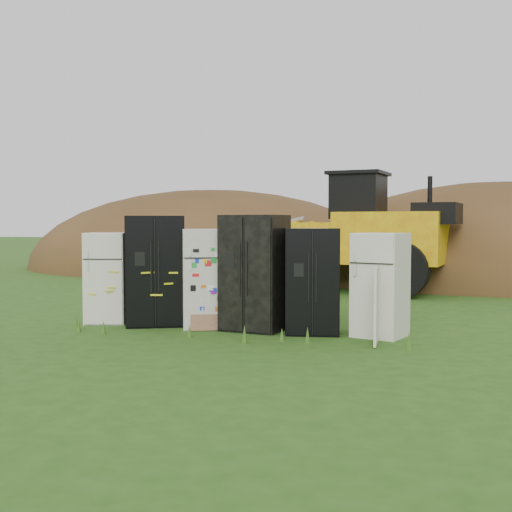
{
  "coord_description": "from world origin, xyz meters",
  "views": [
    {
      "loc": [
        3.43,
        -10.49,
        1.85
      ],
      "look_at": [
        -0.27,
        2.0,
        1.17
      ],
      "focal_mm": 45.0,
      "sensor_mm": 36.0,
      "label": 1
    }
  ],
  "objects": [
    {
      "name": "ground",
      "position": [
        0.0,
        0.0,
        0.0
      ],
      "size": [
        120.0,
        120.0,
        0.0
      ],
      "primitive_type": "plane",
      "color": "#244E14",
      "rests_on": "ground"
    },
    {
      "name": "fridge_leftmost",
      "position": [
        -2.55,
        0.04,
        0.83
      ],
      "size": [
        0.9,
        0.88,
        1.66
      ],
      "primitive_type": null,
      "rotation": [
        0.0,
        0.0,
        0.29
      ],
      "color": "silver",
      "rests_on": "ground"
    },
    {
      "name": "fridge_black_side",
      "position": [
        -1.58,
        0.04,
        0.98
      ],
      "size": [
        1.27,
        1.16,
        1.97
      ],
      "primitive_type": null,
      "rotation": [
        0.0,
        0.0,
        0.43
      ],
      "color": "black",
      "rests_on": "ground"
    },
    {
      "name": "fridge_sticker",
      "position": [
        -0.62,
        0.02,
        0.87
      ],
      "size": [
        1.0,
        0.97,
        1.74
      ],
      "primitive_type": null,
      "rotation": [
        0.0,
        0.0,
        0.42
      ],
      "color": "silver",
      "rests_on": "ground"
    },
    {
      "name": "fridge_dark_mid",
      "position": [
        0.29,
        0.02,
        0.99
      ],
      "size": [
        1.12,
        0.96,
        1.98
      ],
      "primitive_type": null,
      "rotation": [
        0.0,
        0.0,
        -0.14
      ],
      "color": "black",
      "rests_on": "ground"
    },
    {
      "name": "fridge_black_right",
      "position": [
        1.32,
        -0.03,
        0.88
      ],
      "size": [
        1.0,
        0.88,
        1.75
      ],
      "primitive_type": null,
      "rotation": [
        0.0,
        0.0,
        0.19
      ],
      "color": "black",
      "rests_on": "ground"
    },
    {
      "name": "fridge_open_door",
      "position": [
        2.42,
        -0.01,
        0.84
      ],
      "size": [
        0.94,
        0.9,
        1.68
      ],
      "primitive_type": null,
      "rotation": [
        0.0,
        0.0,
        -0.31
      ],
      "color": "silver",
      "rests_on": "ground"
    },
    {
      "name": "wheel_loader",
      "position": [
        0.4,
        6.77,
        1.59
      ],
      "size": [
        6.89,
        3.55,
        3.19
      ],
      "primitive_type": null,
      "rotation": [
        0.0,
        0.0,
        -0.14
      ],
      "color": "yellow",
      "rests_on": "ground"
    },
    {
      "name": "dirt_mound_right",
      "position": [
        5.19,
        11.4,
        0.0
      ],
      "size": [
        14.12,
        10.35,
        6.31
      ],
      "primitive_type": "ellipsoid",
      "color": "#442E16",
      "rests_on": "ground"
    },
    {
      "name": "dirt_mound_left",
      "position": [
        -5.75,
        13.81,
        0.0
      ],
      "size": [
        15.12,
        11.34,
        6.33
      ],
      "primitive_type": "ellipsoid",
      "color": "#442E16",
      "rests_on": "ground"
    }
  ]
}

